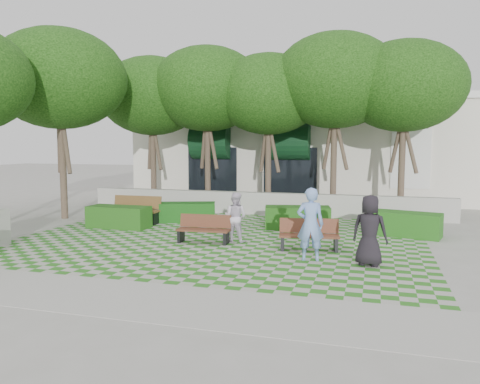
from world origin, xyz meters
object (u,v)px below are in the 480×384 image
(bench_mid, at_px, (204,229))
(hedge_midleft, at_px, (188,212))
(bench_east, at_px, (309,235))
(hedge_east, at_px, (405,224))
(hedge_west, at_px, (119,217))
(person_dark, at_px, (370,230))
(person_blue, at_px, (310,224))
(bench_west, at_px, (135,210))
(hedge_midright, at_px, (297,218))
(person_white, at_px, (235,217))

(bench_mid, distance_m, hedge_midleft, 3.83)
(hedge_midleft, bearing_deg, bench_east, -34.35)
(hedge_east, distance_m, hedge_west, 9.45)
(bench_mid, bearing_deg, person_dark, -19.20)
(bench_east, relative_size, bench_mid, 1.06)
(person_blue, bearing_deg, bench_east, -90.68)
(bench_mid, relative_size, person_blue, 0.87)
(person_blue, distance_m, person_dark, 1.42)
(bench_east, xyz_separation_m, person_blue, (0.18, -1.15, 0.50))
(bench_mid, height_order, bench_west, bench_west)
(hedge_east, distance_m, person_dark, 4.19)
(hedge_midright, relative_size, hedge_midleft, 1.08)
(bench_east, bearing_deg, bench_west, 149.37)
(hedge_midright, bearing_deg, hedge_east, -4.98)
(hedge_midright, relative_size, hedge_west, 1.02)
(hedge_midright, distance_m, person_white, 2.98)
(hedge_east, relative_size, person_blue, 1.18)
(person_blue, relative_size, person_dark, 1.07)
(bench_east, height_order, bench_west, bench_west)
(bench_west, relative_size, person_white, 1.28)
(hedge_midright, distance_m, hedge_midleft, 4.16)
(hedge_midright, relative_size, person_blue, 1.19)
(bench_east, height_order, hedge_east, bench_east)
(bench_mid, distance_m, hedge_midright, 3.76)
(hedge_west, xyz_separation_m, person_dark, (8.35, -2.82, 0.48))
(bench_mid, relative_size, hedge_midright, 0.73)
(bench_west, xyz_separation_m, person_white, (4.45, -2.09, 0.26))
(hedge_midright, bearing_deg, person_white, -118.60)
(bench_west, bearing_deg, bench_east, -21.75)
(bench_west, xyz_separation_m, hedge_west, (-0.08, -1.01, -0.10))
(bench_east, height_order, person_white, person_white)
(bench_mid, relative_size, hedge_midleft, 0.78)
(bench_mid, relative_size, hedge_east, 0.73)
(hedge_west, height_order, person_blue, person_blue)
(hedge_east, height_order, person_dark, person_dark)
(bench_west, xyz_separation_m, person_dark, (8.28, -3.83, 0.37))
(bench_east, relative_size, bench_west, 0.89)
(hedge_east, xyz_separation_m, person_blue, (-2.43, -3.94, 0.53))
(bench_mid, xyz_separation_m, hedge_midright, (2.25, 3.01, -0.01))
(bench_east, bearing_deg, person_blue, -90.48)
(bench_east, xyz_separation_m, bench_mid, (-3.08, 0.08, -0.02))
(bench_east, height_order, bench_mid, bench_east)
(bench_mid, distance_m, hedge_west, 3.97)
(hedge_midleft, height_order, person_white, person_white)
(hedge_west, xyz_separation_m, person_white, (4.52, -1.08, 0.36))
(hedge_midleft, xyz_separation_m, hedge_west, (-1.79, -1.84, 0.02))
(hedge_west, bearing_deg, hedge_midright, 14.36)
(hedge_east, bearing_deg, hedge_west, -172.58)
(hedge_east, relative_size, hedge_west, 1.01)
(person_blue, bearing_deg, bench_west, -38.25)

